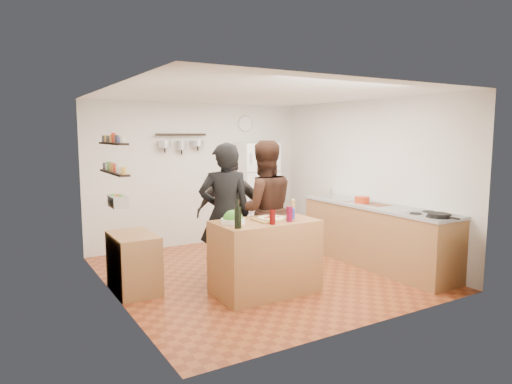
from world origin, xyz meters
TOP-DOWN VIEW (x-y plane):
  - room_shell at (0.00, 0.39)m, footprint 4.20×4.20m
  - prep_island at (-0.36, -0.72)m, footprint 1.25×0.72m
  - pizza_board at (-0.28, -0.74)m, footprint 0.42×0.34m
  - pizza at (-0.28, -0.74)m, footprint 0.34×0.34m
  - salad_bowl at (-0.78, -0.67)m, footprint 0.29×0.29m
  - wine_bottle at (-0.86, -0.94)m, footprint 0.08×0.08m
  - wine_glass_near at (-0.41, -0.96)m, footprint 0.07×0.07m
  - wine_glass_far at (-0.14, -0.92)m, footprint 0.08×0.08m
  - pepper_mill at (0.09, -0.67)m, footprint 0.06×0.06m
  - salt_canister at (-0.06, -0.84)m, footprint 0.09×0.09m
  - person_left at (-0.63, -0.17)m, footprint 0.79×0.66m
  - person_center at (-0.05, -0.18)m, footprint 1.07×0.93m
  - person_back at (-0.29, 0.29)m, footprint 1.07×0.81m
  - counter_run at (1.70, -0.55)m, footprint 0.63×2.63m
  - stove_top at (1.70, -1.50)m, footprint 0.60×0.62m
  - skillet at (1.60, -1.70)m, footprint 0.27×0.27m
  - sink at (1.70, 0.30)m, footprint 0.50×0.80m
  - cutting_board at (1.70, -0.53)m, footprint 0.30×0.40m
  - red_bowl at (1.65, -0.29)m, footprint 0.23×0.23m
  - fridge at (0.95, 1.75)m, footprint 0.70×0.68m
  - wall_clock at (0.95, 2.08)m, footprint 0.30×0.03m
  - spice_shelf_lower at (-1.93, 0.20)m, footprint 0.12×1.00m
  - spice_shelf_upper at (-1.93, 0.20)m, footprint 0.12×1.00m
  - produce_basket at (-1.90, 0.20)m, footprint 0.18×0.35m
  - side_table at (-1.74, 0.17)m, footprint 0.50×0.80m
  - pot_rack at (-0.35, 2.00)m, footprint 0.90×0.04m

SIDE VIEW (x-z plane):
  - side_table at x=-1.74m, z-range 0.00..0.73m
  - counter_run at x=1.70m, z-range 0.00..0.90m
  - prep_island at x=-0.36m, z-range 0.00..0.91m
  - person_back at x=-0.29m, z-range 0.00..1.69m
  - fridge at x=0.95m, z-range 0.00..1.80m
  - stove_top at x=1.70m, z-range 0.90..0.92m
  - cutting_board at x=1.70m, z-range 0.90..0.92m
  - sink at x=1.70m, z-range 0.90..0.93m
  - pizza_board at x=-0.28m, z-range 0.91..0.93m
  - person_left at x=-0.63m, z-range 0.00..1.86m
  - salad_bowl at x=-0.78m, z-range 0.91..0.97m
  - person_center at x=-0.05m, z-range 0.00..1.88m
  - pizza at x=-0.28m, z-range 0.93..0.95m
  - skillet at x=1.60m, z-range 0.92..0.97m
  - red_bowl at x=1.65m, z-range 0.92..1.01m
  - salt_canister at x=-0.06m, z-range 0.91..1.05m
  - wine_glass_near at x=-0.41m, z-range 0.91..1.08m
  - pepper_mill at x=0.09m, z-range 0.91..1.09m
  - wine_glass_far at x=-0.14m, z-range 0.91..1.10m
  - wine_bottle at x=-0.86m, z-range 0.91..1.15m
  - produce_basket at x=-1.90m, z-range 1.08..1.22m
  - room_shell at x=0.00m, z-range -0.85..3.35m
  - spice_shelf_lower at x=-1.93m, z-range 1.49..1.51m
  - spice_shelf_upper at x=-1.93m, z-range 1.84..1.86m
  - pot_rack at x=-0.35m, z-range 1.93..1.97m
  - wall_clock at x=0.95m, z-range 2.00..2.30m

